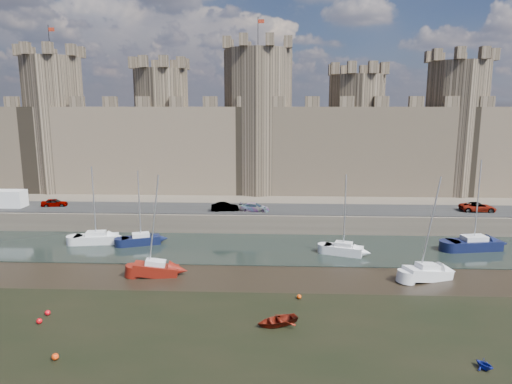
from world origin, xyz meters
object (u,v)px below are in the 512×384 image
(sailboat_4, at_px, (156,269))
(sailboat_5, at_px, (427,272))
(sailboat_0, at_px, (96,238))
(sailboat_2, at_px, (343,249))
(car_3, at_px, (478,207))
(sailboat_3, at_px, (474,244))
(van, at_px, (5,199))
(sailboat_1, at_px, (141,239))
(car_0, at_px, (54,203))
(car_1, at_px, (225,207))
(car_2, at_px, (254,207))

(sailboat_4, distance_m, sailboat_5, 26.66)
(sailboat_0, height_order, sailboat_2, sailboat_0)
(sailboat_0, bearing_deg, car_3, -0.07)
(sailboat_3, bearing_deg, sailboat_2, 179.03)
(sailboat_0, relative_size, sailboat_2, 1.03)
(van, bearing_deg, sailboat_4, -35.18)
(sailboat_4, xyz_separation_m, sailboat_5, (26.66, 0.17, -0.01))
(sailboat_4, bearing_deg, car_3, 19.08)
(sailboat_4, bearing_deg, sailboat_5, -6.23)
(van, distance_m, sailboat_3, 62.18)
(sailboat_4, bearing_deg, sailboat_1, 107.39)
(car_0, distance_m, sailboat_5, 50.19)
(van, distance_m, sailboat_4, 32.47)
(van, relative_size, sailboat_2, 0.62)
(sailboat_3, xyz_separation_m, sailboat_4, (-35.09, -9.70, -0.06))
(sailboat_2, bearing_deg, car_1, 163.12)
(van, bearing_deg, sailboat_1, -21.52)
(car_2, distance_m, sailboat_5, 25.06)
(car_0, height_order, sailboat_1, sailboat_1)
(car_1, bearing_deg, sailboat_4, 155.73)
(car_1, relative_size, sailboat_2, 0.41)
(car_1, xyz_separation_m, car_3, (34.30, 1.17, 0.03))
(car_1, bearing_deg, car_2, -97.56)
(car_3, distance_m, sailboat_5, 22.69)
(car_3, distance_m, sailboat_3, 10.35)
(car_1, xyz_separation_m, sailboat_2, (14.61, -10.48, -2.36))
(sailboat_2, distance_m, sailboat_5, 10.00)
(van, xyz_separation_m, sailboat_2, (45.94, -11.48, -2.98))
(car_1, distance_m, sailboat_5, 28.00)
(car_3, height_order, sailboat_2, sailboat_2)
(car_0, bearing_deg, van, 86.41)
(car_2, xyz_separation_m, sailboat_4, (-8.99, -17.79, -2.34))
(van, xyz_separation_m, sailboat_3, (61.46, -9.01, -2.93))
(car_2, relative_size, sailboat_0, 0.43)
(sailboat_3, bearing_deg, car_2, 152.77)
(car_0, height_order, van, van)
(car_0, bearing_deg, sailboat_1, -132.03)
(car_2, xyz_separation_m, sailboat_2, (10.59, -10.56, -2.33))
(car_0, height_order, car_1, car_1)
(sailboat_0, xyz_separation_m, sailboat_3, (45.15, -0.52, 0.06))
(car_0, distance_m, car_3, 58.87)
(sailboat_2, xyz_separation_m, sailboat_5, (7.09, -7.06, -0.02))
(sailboat_1, xyz_separation_m, sailboat_2, (24.02, -2.76, 0.02))
(car_3, bearing_deg, sailboat_1, 102.95)
(car_1, height_order, sailboat_3, sailboat_3)
(car_0, xyz_separation_m, sailboat_2, (39.18, -12.24, -2.34))
(sailboat_3, bearing_deg, sailboat_4, -174.56)
(sailboat_0, distance_m, sailboat_5, 38.07)
(sailboat_1, distance_m, sailboat_4, 10.93)
(car_2, xyz_separation_m, sailboat_3, (26.10, -8.09, -2.27))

